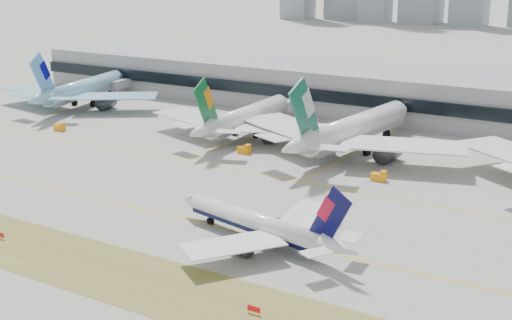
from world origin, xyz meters
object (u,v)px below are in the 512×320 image
Objects in this scene: widebody_eva at (244,118)px; widebody_cathay at (352,130)px; widebody_korean at (81,90)px; taxiing_airliner at (261,225)px; terminal at (387,91)px.

widebody_cathay is (34.92, -0.30, 0.89)m from widebody_eva.
widebody_korean is 0.90× the size of widebody_cathay.
widebody_cathay reaches higher than taxiing_airliner.
widebody_cathay is at bearing -93.63° from widebody_eva.
widebody_cathay reaches higher than widebody_korean.
widebody_cathay is at bearing -67.53° from taxiing_airliner.
widebody_eva is at bearing -112.89° from terminal.
taxiing_airliner is at bearing -79.17° from terminal.
terminal is at bearing -26.04° from widebody_eva.
widebody_cathay reaches higher than widebody_eva.
widebody_eva is at bearing -42.76° from taxiing_airliner.
widebody_eva reaches higher than taxiing_airliner.
terminal is at bearing -66.66° from taxiing_airliner.
taxiing_airliner is at bearing -165.03° from widebody_cathay.
taxiing_airliner is 0.72× the size of widebody_korean.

